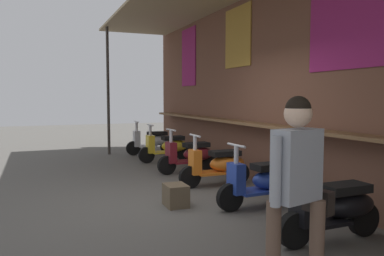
# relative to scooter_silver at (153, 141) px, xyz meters

# --- Properties ---
(ground_plane) EXTENTS (36.56, 36.56, 0.00)m
(ground_plane) POSITION_rel_scooter_silver_xyz_m (5.00, -1.08, -0.39)
(ground_plane) COLOR #56544F
(market_stall_facade) EXTENTS (13.06, 2.34, 3.72)m
(market_stall_facade) POSITION_rel_scooter_silver_xyz_m (5.01, 0.80, 1.67)
(market_stall_facade) COLOR brown
(market_stall_facade) RESTS_ON ground_plane
(scooter_silver) EXTENTS (0.46, 1.40, 0.97)m
(scooter_silver) POSITION_rel_scooter_silver_xyz_m (0.00, 0.00, 0.00)
(scooter_silver) COLOR #B2B5BA
(scooter_silver) RESTS_ON ground_plane
(scooter_yellow) EXTENTS (0.46, 1.40, 0.97)m
(scooter_yellow) POSITION_rel_scooter_silver_xyz_m (1.35, 0.00, 0.00)
(scooter_yellow) COLOR gold
(scooter_yellow) RESTS_ON ground_plane
(scooter_maroon) EXTENTS (0.49, 1.40, 0.97)m
(scooter_maroon) POSITION_rel_scooter_silver_xyz_m (2.88, -0.00, 0.00)
(scooter_maroon) COLOR maroon
(scooter_maroon) RESTS_ON ground_plane
(scooter_orange) EXTENTS (0.46, 1.40, 0.97)m
(scooter_orange) POSITION_rel_scooter_silver_xyz_m (4.23, 0.00, 0.00)
(scooter_orange) COLOR orange
(scooter_orange) RESTS_ON ground_plane
(scooter_blue) EXTENTS (0.46, 1.40, 0.97)m
(scooter_blue) POSITION_rel_scooter_silver_xyz_m (5.72, 0.00, 0.00)
(scooter_blue) COLOR #233D9E
(scooter_blue) RESTS_ON ground_plane
(scooter_black) EXTENTS (0.46, 1.40, 0.97)m
(scooter_black) POSITION_rel_scooter_silver_xyz_m (7.21, 0.00, 0.00)
(scooter_black) COLOR black
(scooter_black) RESTS_ON ground_plane
(shopper_with_handbag) EXTENTS (0.37, 0.65, 1.65)m
(shopper_with_handbag) POSITION_rel_scooter_silver_xyz_m (8.07, -1.22, 0.61)
(shopper_with_handbag) COLOR brown
(shopper_with_handbag) RESTS_ON ground_plane
(merchandise_crate) EXTENTS (0.40, 0.32, 0.33)m
(merchandise_crate) POSITION_rel_scooter_silver_xyz_m (5.20, -1.21, -0.22)
(merchandise_crate) COLOR brown
(merchandise_crate) RESTS_ON ground_plane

